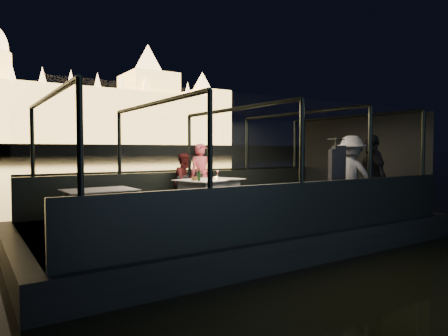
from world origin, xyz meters
TOP-DOWN VIEW (x-y plane):
  - boat_hull at (0.00, 0.00)m, footprint 8.60×4.40m
  - boat_deck at (0.00, 0.00)m, footprint 8.00×4.00m
  - gunwale_port at (0.00, 2.00)m, footprint 8.00×0.08m
  - gunwale_starboard at (0.00, -2.00)m, footprint 8.00×0.08m
  - cabin_glass_port at (0.00, 2.00)m, footprint 8.00×0.02m
  - cabin_glass_starboard at (0.00, -2.00)m, footprint 8.00×0.02m
  - cabin_roof_glass at (0.00, 0.00)m, footprint 8.00×4.00m
  - end_wall_fore at (-4.00, 0.00)m, footprint 0.02×4.00m
  - end_wall_aft at (4.00, 0.00)m, footprint 0.02×4.00m
  - canopy_ribs at (0.00, 0.00)m, footprint 8.00×4.00m
  - dining_table_central at (0.02, 1.04)m, footprint 1.70×1.45m
  - dining_table_aft at (-2.61, 0.77)m, footprint 1.35×1.00m
  - chair_port_left at (-0.37, 1.49)m, footprint 0.48×0.48m
  - chair_port_right at (0.18, 1.49)m, footprint 0.51×0.51m
  - coat_stand at (1.40, -1.50)m, footprint 0.48×0.39m
  - person_woman_coral at (0.21, 1.76)m, footprint 0.65×0.51m
  - person_man_maroon at (-0.25, 1.76)m, footprint 0.78×0.68m
  - passenger_stripe at (2.18, -1.25)m, footprint 0.96×1.28m
  - passenger_dark at (2.65, -1.41)m, footprint 0.88×1.14m
  - wine_bottle at (-0.48, 0.66)m, footprint 0.08×0.08m
  - bread_basket at (-0.43, 0.91)m, footprint 0.20×0.20m
  - amber_candle at (0.07, 0.83)m, footprint 0.06×0.06m
  - plate_near at (0.32, 0.62)m, footprint 0.27×0.27m
  - plate_far at (-0.37, 1.01)m, footprint 0.24×0.24m
  - wine_glass_white at (-0.45, 0.68)m, footprint 0.08×0.08m
  - wine_glass_red at (0.21, 1.00)m, footprint 0.09×0.09m

SIDE VIEW (x-z plane):
  - boat_hull at x=0.00m, z-range -0.50..0.50m
  - boat_deck at x=0.00m, z-range 0.46..0.50m
  - dining_table_central at x=0.02m, z-range 0.50..1.27m
  - dining_table_aft at x=-2.61m, z-range 0.54..1.23m
  - gunwale_port at x=0.00m, z-range 0.50..1.40m
  - gunwale_starboard at x=0.00m, z-range 0.50..1.40m
  - chair_port_left at x=-0.37m, z-range 0.54..1.36m
  - chair_port_right at x=0.18m, z-range 0.50..1.40m
  - person_woman_coral at x=0.21m, z-range 0.45..2.05m
  - person_man_maroon at x=-0.25m, z-range 0.57..1.93m
  - plate_near at x=0.32m, z-range 1.26..1.28m
  - plate_far at x=-0.37m, z-range 1.27..1.28m
  - bread_basket at x=-0.43m, z-range 1.27..1.34m
  - amber_candle at x=0.07m, z-range 1.27..1.34m
  - passenger_stripe at x=2.18m, z-range 0.47..2.23m
  - passenger_dark at x=2.65m, z-range 0.45..2.25m
  - wine_glass_white at x=-0.45m, z-range 1.25..1.47m
  - wine_glass_red at x=0.21m, z-range 1.26..1.46m
  - coat_stand at x=1.40m, z-range 0.55..2.25m
  - wine_bottle at x=-0.48m, z-range 1.28..1.55m
  - end_wall_fore at x=-4.00m, z-range 0.50..2.80m
  - end_wall_aft at x=4.00m, z-range 0.50..2.80m
  - canopy_ribs at x=0.00m, z-range 0.50..2.80m
  - cabin_glass_port at x=0.00m, z-range 1.40..2.80m
  - cabin_glass_starboard at x=0.00m, z-range 1.40..2.80m
  - cabin_roof_glass at x=0.00m, z-range 2.79..2.81m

